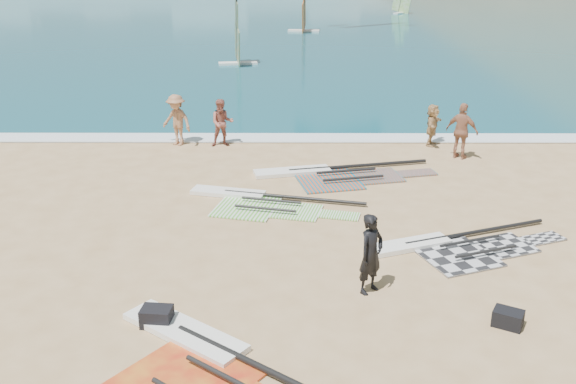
{
  "coord_description": "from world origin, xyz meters",
  "views": [
    {
      "loc": [
        -0.56,
        -11.29,
        6.85
      ],
      "look_at": [
        -0.62,
        4.0,
        1.0
      ],
      "focal_mm": 40.0,
      "sensor_mm": 36.0,
      "label": 1
    }
  ],
  "objects_px": {
    "rig_grey": "(453,246)",
    "gear_bag_far": "(508,318)",
    "person_wetsuit": "(371,254)",
    "rig_red": "(215,372)",
    "rig_green": "(257,202)",
    "beachgoer_right": "(432,125)",
    "gear_bag_near": "(157,317)",
    "beachgoer_mid": "(177,120)",
    "beachgoer_left": "(222,123)",
    "rig_orange": "(331,174)",
    "beachgoer_back": "(462,131)"
  },
  "relations": [
    {
      "from": "beachgoer_left",
      "to": "beachgoer_right",
      "type": "relative_size",
      "value": 1.13
    },
    {
      "from": "beachgoer_mid",
      "to": "beachgoer_right",
      "type": "distance_m",
      "value": 9.36
    },
    {
      "from": "gear_bag_far",
      "to": "beachgoer_mid",
      "type": "xyz_separation_m",
      "value": [
        -8.37,
        12.12,
        0.78
      ]
    },
    {
      "from": "rig_orange",
      "to": "person_wetsuit",
      "type": "height_order",
      "value": "person_wetsuit"
    },
    {
      "from": "beachgoer_right",
      "to": "rig_grey",
      "type": "bearing_deg",
      "value": -166.1
    },
    {
      "from": "rig_green",
      "to": "beachgoer_left",
      "type": "relative_size",
      "value": 2.95
    },
    {
      "from": "rig_grey",
      "to": "rig_orange",
      "type": "relative_size",
      "value": 0.86
    },
    {
      "from": "rig_orange",
      "to": "gear_bag_near",
      "type": "distance_m",
      "value": 9.53
    },
    {
      "from": "gear_bag_near",
      "to": "beachgoer_mid",
      "type": "bearing_deg",
      "value": 97.49
    },
    {
      "from": "beachgoer_left",
      "to": "beachgoer_right",
      "type": "distance_m",
      "value": 7.68
    },
    {
      "from": "rig_green",
      "to": "beachgoer_left",
      "type": "bearing_deg",
      "value": 118.72
    },
    {
      "from": "beachgoer_mid",
      "to": "beachgoer_back",
      "type": "distance_m",
      "value": 10.15
    },
    {
      "from": "rig_orange",
      "to": "gear_bag_far",
      "type": "relative_size",
      "value": 10.79
    },
    {
      "from": "rig_red",
      "to": "rig_orange",
      "type": "bearing_deg",
      "value": 112.92
    },
    {
      "from": "person_wetsuit",
      "to": "beachgoer_left",
      "type": "relative_size",
      "value": 1.01
    },
    {
      "from": "rig_orange",
      "to": "beachgoer_back",
      "type": "xyz_separation_m",
      "value": [
        4.55,
        1.84,
        0.92
      ]
    },
    {
      "from": "beachgoer_back",
      "to": "rig_red",
      "type": "bearing_deg",
      "value": 95.63
    },
    {
      "from": "rig_red",
      "to": "beachgoer_back",
      "type": "distance_m",
      "value": 14.06
    },
    {
      "from": "rig_grey",
      "to": "beachgoer_mid",
      "type": "relative_size",
      "value": 2.73
    },
    {
      "from": "rig_orange",
      "to": "beachgoer_back",
      "type": "height_order",
      "value": "beachgoer_back"
    },
    {
      "from": "rig_grey",
      "to": "beachgoer_left",
      "type": "relative_size",
      "value": 2.96
    },
    {
      "from": "gear_bag_near",
      "to": "gear_bag_far",
      "type": "distance_m",
      "value": 6.77
    },
    {
      "from": "gear_bag_near",
      "to": "beachgoer_mid",
      "type": "relative_size",
      "value": 0.31
    },
    {
      "from": "person_wetsuit",
      "to": "beachgoer_left",
      "type": "height_order",
      "value": "person_wetsuit"
    },
    {
      "from": "rig_orange",
      "to": "gear_bag_far",
      "type": "distance_m",
      "value": 9.16
    },
    {
      "from": "rig_orange",
      "to": "beachgoer_right",
      "type": "xyz_separation_m",
      "value": [
        3.88,
        3.42,
        0.72
      ]
    },
    {
      "from": "rig_red",
      "to": "beachgoer_mid",
      "type": "bearing_deg",
      "value": 139.06
    },
    {
      "from": "rig_grey",
      "to": "person_wetsuit",
      "type": "height_order",
      "value": "person_wetsuit"
    },
    {
      "from": "beachgoer_mid",
      "to": "gear_bag_near",
      "type": "bearing_deg",
      "value": -52.78
    },
    {
      "from": "rig_grey",
      "to": "beachgoer_back",
      "type": "distance_m",
      "value": 7.42
    },
    {
      "from": "beachgoer_left",
      "to": "rig_orange",
      "type": "bearing_deg",
      "value": -49.84
    },
    {
      "from": "beachgoer_back",
      "to": "beachgoer_right",
      "type": "bearing_deg",
      "value": -30.76
    },
    {
      "from": "rig_grey",
      "to": "gear_bag_far",
      "type": "bearing_deg",
      "value": -107.07
    },
    {
      "from": "person_wetsuit",
      "to": "rig_red",
      "type": "bearing_deg",
      "value": -179.96
    },
    {
      "from": "rig_grey",
      "to": "person_wetsuit",
      "type": "bearing_deg",
      "value": -158.56
    },
    {
      "from": "rig_grey",
      "to": "beachgoer_back",
      "type": "height_order",
      "value": "beachgoer_back"
    },
    {
      "from": "gear_bag_near",
      "to": "beachgoer_right",
      "type": "bearing_deg",
      "value": 57.36
    },
    {
      "from": "gear_bag_far",
      "to": "beachgoer_left",
      "type": "height_order",
      "value": "beachgoer_left"
    },
    {
      "from": "rig_orange",
      "to": "beachgoer_mid",
      "type": "distance_m",
      "value": 6.52
    },
    {
      "from": "gear_bag_near",
      "to": "beachgoer_back",
      "type": "relative_size",
      "value": 0.3
    },
    {
      "from": "beachgoer_mid",
      "to": "rig_red",
      "type": "bearing_deg",
      "value": -48.35
    },
    {
      "from": "rig_red",
      "to": "beachgoer_back",
      "type": "height_order",
      "value": "beachgoer_back"
    },
    {
      "from": "rig_grey",
      "to": "gear_bag_far",
      "type": "xyz_separation_m",
      "value": [
        0.23,
        -3.41,
        0.12
      ]
    },
    {
      "from": "rig_green",
      "to": "rig_orange",
      "type": "bearing_deg",
      "value": 59.83
    },
    {
      "from": "beachgoer_left",
      "to": "person_wetsuit",
      "type": "bearing_deg",
      "value": -77.41
    },
    {
      "from": "rig_green",
      "to": "beachgoer_right",
      "type": "distance_m",
      "value": 8.46
    },
    {
      "from": "gear_bag_far",
      "to": "beachgoer_back",
      "type": "distance_m",
      "value": 10.69
    },
    {
      "from": "rig_grey",
      "to": "gear_bag_near",
      "type": "xyz_separation_m",
      "value": [
        -6.54,
        -3.42,
        0.14
      ]
    },
    {
      "from": "rig_green",
      "to": "rig_red",
      "type": "height_order",
      "value": "rig_red"
    },
    {
      "from": "rig_grey",
      "to": "beachgoer_mid",
      "type": "height_order",
      "value": "beachgoer_mid"
    }
  ]
}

